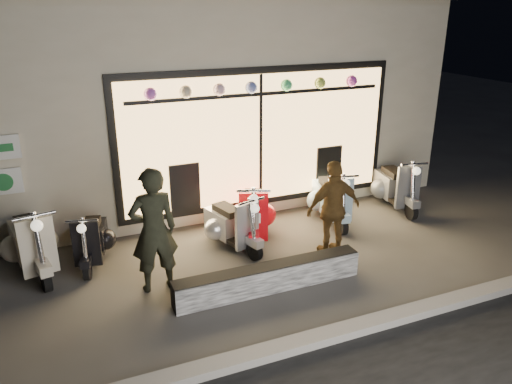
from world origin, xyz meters
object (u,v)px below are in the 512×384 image
(scooter_red, at_px, (253,212))
(man, at_px, (154,230))
(scooter_silver, at_px, (229,224))
(woman, at_px, (334,209))
(graffiti_barrier, at_px, (269,278))

(scooter_red, height_order, man, man)
(scooter_silver, relative_size, woman, 0.85)
(scooter_silver, xyz_separation_m, man, (-1.46, -0.93, 0.54))
(scooter_silver, xyz_separation_m, woman, (1.47, -0.97, 0.41))
(graffiti_barrier, xyz_separation_m, woman, (1.44, 0.65, 0.61))
(scooter_red, xyz_separation_m, man, (-1.99, -1.13, 0.50))
(graffiti_barrier, xyz_separation_m, scooter_red, (0.50, 1.82, 0.24))
(man, relative_size, woman, 1.15)
(graffiti_barrier, height_order, woman, woman)
(graffiti_barrier, xyz_separation_m, scooter_silver, (-0.03, 1.61, 0.20))
(graffiti_barrier, bearing_deg, scooter_red, 74.51)
(man, distance_m, woman, 2.93)
(scooter_silver, bearing_deg, woman, -48.74)
(scooter_silver, distance_m, woman, 1.81)
(man, height_order, woman, man)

